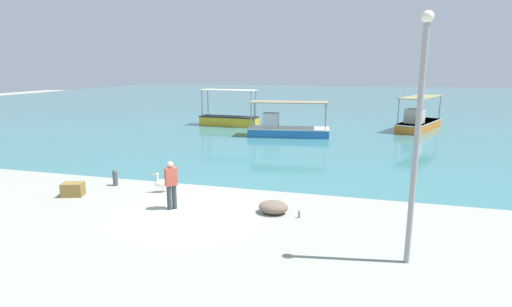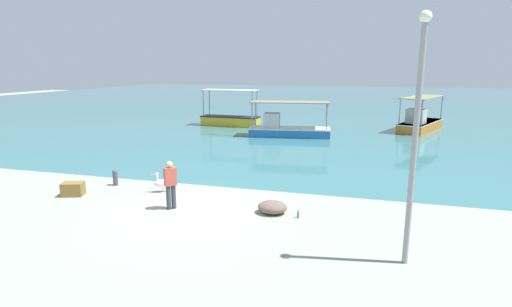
{
  "view_description": "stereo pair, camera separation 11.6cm",
  "coord_description": "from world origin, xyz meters",
  "px_view_note": "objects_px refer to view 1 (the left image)",
  "views": [
    {
      "loc": [
        5.53,
        -11.77,
        4.81
      ],
      "look_at": [
        1.0,
        4.93,
        1.05
      ],
      "focal_mm": 28.0,
      "sensor_mm": 36.0,
      "label": 1
    },
    {
      "loc": [
        5.64,
        -11.74,
        4.81
      ],
      "look_at": [
        1.0,
        4.93,
        1.05
      ],
      "focal_mm": 28.0,
      "sensor_mm": 36.0,
      "label": 2
    }
  ],
  "objects_px": {
    "mooring_bollard": "(115,177)",
    "glass_bottle": "(299,215)",
    "fishing_boat_far_left": "(229,119)",
    "net_pile": "(273,207)",
    "fishing_boat_near_right": "(286,128)",
    "lamp_post": "(418,129)",
    "fisherman_standing": "(171,184)",
    "pelican": "(162,183)",
    "cargo_crate": "(73,189)",
    "fishing_boat_outer": "(418,122)"
  },
  "relations": [
    {
      "from": "fishing_boat_far_left",
      "to": "lamp_post",
      "type": "distance_m",
      "value": 24.8
    },
    {
      "from": "pelican",
      "to": "mooring_bollard",
      "type": "distance_m",
      "value": 2.33
    },
    {
      "from": "pelican",
      "to": "net_pile",
      "type": "relative_size",
      "value": 0.8
    },
    {
      "from": "fishing_boat_near_right",
      "to": "lamp_post",
      "type": "relative_size",
      "value": 0.97
    },
    {
      "from": "fisherman_standing",
      "to": "cargo_crate",
      "type": "bearing_deg",
      "value": 175.73
    },
    {
      "from": "fisherman_standing",
      "to": "cargo_crate",
      "type": "xyz_separation_m",
      "value": [
        -4.3,
        0.32,
        -0.65
      ]
    },
    {
      "from": "glass_bottle",
      "to": "fisherman_standing",
      "type": "bearing_deg",
      "value": -175.7
    },
    {
      "from": "mooring_bollard",
      "to": "net_pile",
      "type": "height_order",
      "value": "mooring_bollard"
    },
    {
      "from": "fishing_boat_near_right",
      "to": "mooring_bollard",
      "type": "height_order",
      "value": "fishing_boat_near_right"
    },
    {
      "from": "fishing_boat_near_right",
      "to": "fishing_boat_far_left",
      "type": "bearing_deg",
      "value": 145.37
    },
    {
      "from": "lamp_post",
      "to": "cargo_crate",
      "type": "distance_m",
      "value": 12.39
    },
    {
      "from": "pelican",
      "to": "glass_bottle",
      "type": "bearing_deg",
      "value": -12.91
    },
    {
      "from": "fishing_boat_near_right",
      "to": "lamp_post",
      "type": "distance_m",
      "value": 19.01
    },
    {
      "from": "pelican",
      "to": "lamp_post",
      "type": "distance_m",
      "value": 9.9
    },
    {
      "from": "fisherman_standing",
      "to": "glass_bottle",
      "type": "height_order",
      "value": "fisherman_standing"
    },
    {
      "from": "mooring_bollard",
      "to": "glass_bottle",
      "type": "bearing_deg",
      "value": -11.46
    },
    {
      "from": "fishing_boat_outer",
      "to": "fishing_boat_near_right",
      "type": "xyz_separation_m",
      "value": [
        -9.4,
        -5.38,
        -0.03
      ]
    },
    {
      "from": "net_pile",
      "to": "glass_bottle",
      "type": "relative_size",
      "value": 3.7
    },
    {
      "from": "lamp_post",
      "to": "pelican",
      "type": "bearing_deg",
      "value": 157.6
    },
    {
      "from": "net_pile",
      "to": "cargo_crate",
      "type": "relative_size",
      "value": 1.31
    },
    {
      "from": "fishing_boat_outer",
      "to": "fishing_boat_far_left",
      "type": "xyz_separation_m",
      "value": [
        -14.96,
        -1.54,
        -0.04
      ]
    },
    {
      "from": "fishing_boat_near_right",
      "to": "lamp_post",
      "type": "height_order",
      "value": "lamp_post"
    },
    {
      "from": "lamp_post",
      "to": "glass_bottle",
      "type": "relative_size",
      "value": 22.35
    },
    {
      "from": "mooring_bollard",
      "to": "glass_bottle",
      "type": "xyz_separation_m",
      "value": [
        7.93,
        -1.61,
        -0.25
      ]
    },
    {
      "from": "fisherman_standing",
      "to": "cargo_crate",
      "type": "relative_size",
      "value": 2.21
    },
    {
      "from": "pelican",
      "to": "fisherman_standing",
      "type": "xyz_separation_m",
      "value": [
        1.25,
        -1.62,
        0.53
      ]
    },
    {
      "from": "lamp_post",
      "to": "cargo_crate",
      "type": "relative_size",
      "value": 7.9
    },
    {
      "from": "fishing_boat_outer",
      "to": "fisherman_standing",
      "type": "distance_m",
      "value": 23.45
    },
    {
      "from": "fishing_boat_far_left",
      "to": "net_pile",
      "type": "bearing_deg",
      "value": -66.94
    },
    {
      "from": "fishing_boat_far_left",
      "to": "glass_bottle",
      "type": "bearing_deg",
      "value": -64.9
    },
    {
      "from": "mooring_bollard",
      "to": "fishing_boat_near_right",
      "type": "bearing_deg",
      "value": 71.82
    },
    {
      "from": "fishing_boat_far_left",
      "to": "lamp_post",
      "type": "xyz_separation_m",
      "value": [
        12.08,
        -21.48,
        2.79
      ]
    },
    {
      "from": "fishing_boat_near_right",
      "to": "fisherman_standing",
      "type": "xyz_separation_m",
      "value": [
        -0.95,
        -15.66,
        0.32
      ]
    },
    {
      "from": "fisherman_standing",
      "to": "glass_bottle",
      "type": "bearing_deg",
      "value": 4.3
    },
    {
      "from": "net_pile",
      "to": "lamp_post",
      "type": "bearing_deg",
      "value": -32.11
    },
    {
      "from": "mooring_bollard",
      "to": "fisherman_standing",
      "type": "bearing_deg",
      "value": -28.57
    },
    {
      "from": "pelican",
      "to": "net_pile",
      "type": "bearing_deg",
      "value": -12.92
    },
    {
      "from": "mooring_bollard",
      "to": "net_pile",
      "type": "bearing_deg",
      "value": -11.27
    },
    {
      "from": "fishing_boat_near_right",
      "to": "glass_bottle",
      "type": "relative_size",
      "value": 21.66
    },
    {
      "from": "fisherman_standing",
      "to": "glass_bottle",
      "type": "distance_m",
      "value": 4.46
    },
    {
      "from": "fishing_boat_outer",
      "to": "net_pile",
      "type": "relative_size",
      "value": 6.11
    },
    {
      "from": "pelican",
      "to": "fishing_boat_near_right",
      "type": "bearing_deg",
      "value": 81.08
    },
    {
      "from": "lamp_post",
      "to": "fishing_boat_far_left",
      "type": "bearing_deg",
      "value": 119.34
    },
    {
      "from": "pelican",
      "to": "lamp_post",
      "type": "xyz_separation_m",
      "value": [
        8.72,
        -3.59,
        3.0
      ]
    },
    {
      "from": "fishing_boat_outer",
      "to": "cargo_crate",
      "type": "distance_m",
      "value": 25.38
    },
    {
      "from": "fishing_boat_near_right",
      "to": "net_pile",
      "type": "relative_size",
      "value": 5.86
    },
    {
      "from": "fisherman_standing",
      "to": "glass_bottle",
      "type": "relative_size",
      "value": 6.26
    },
    {
      "from": "pelican",
      "to": "lamp_post",
      "type": "height_order",
      "value": "lamp_post"
    },
    {
      "from": "fisherman_standing",
      "to": "fishing_boat_far_left",
      "type": "bearing_deg",
      "value": 103.29
    },
    {
      "from": "mooring_bollard",
      "to": "fisherman_standing",
      "type": "relative_size",
      "value": 0.4
    }
  ]
}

